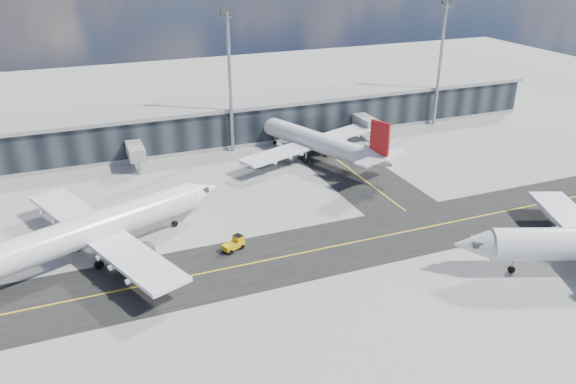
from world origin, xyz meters
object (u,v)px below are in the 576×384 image
at_px(airliner_redtail, 315,141).
at_px(service_van, 256,161).
at_px(baggage_tug, 235,243).
at_px(airliner_af, 87,231).

xyz_separation_m(airliner_redtail, service_van, (-12.06, 1.67, -3.11)).
xyz_separation_m(airliner_redtail, baggage_tug, (-25.43, -28.51, -2.82)).
bearing_deg(airliner_redtail, baggage_tug, -152.42).
height_order(airliner_af, airliner_redtail, airliner_af).
distance_m(airliner_redtail, service_van, 12.56).
relative_size(airliner_redtail, service_van, 7.38).
bearing_deg(service_van, airliner_redtail, -41.32).
relative_size(airliner_af, baggage_tug, 11.89).
xyz_separation_m(airliner_af, service_van, (32.65, 25.16, -3.55)).
bearing_deg(baggage_tug, airliner_af, -128.00).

